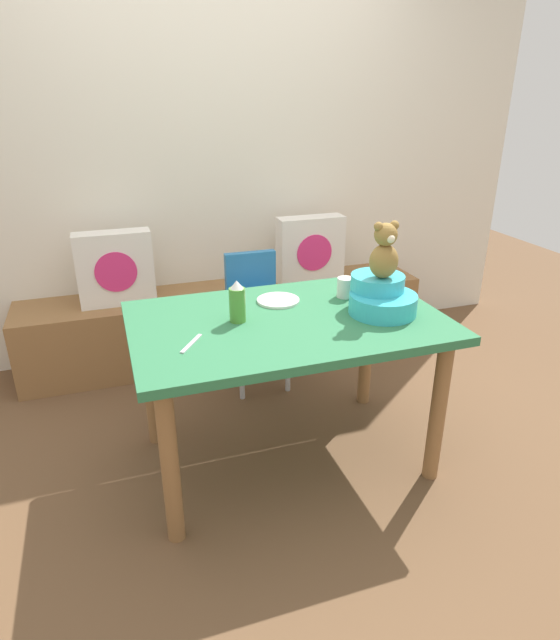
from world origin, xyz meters
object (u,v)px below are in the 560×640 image
(highchair, at_px, (257,303))
(dinner_plate_near, at_px, (278,300))
(teddy_bear, at_px, (385,252))
(ketchup_bottle, at_px, (237,302))
(pillow_floral_left, at_px, (115,269))
(infant_seat_teal, at_px, (381,297))
(pillow_floral_right, at_px, (310,250))
(dining_table, at_px, (287,340))
(coffee_mug, at_px, (346,287))

(highchair, xyz_separation_m, dinner_plate_near, (-0.05, -0.55, 0.22))
(teddy_bear, bearing_deg, ketchup_bottle, 171.12)
(pillow_floral_left, bearing_deg, infant_seat_teal, -48.26)
(pillow_floral_right, relative_size, teddy_bear, 1.76)
(infant_seat_teal, bearing_deg, dining_table, 171.71)
(pillow_floral_left, relative_size, coffee_mug, 3.67)
(pillow_floral_left, distance_m, highchair, 0.87)
(pillow_floral_right, bearing_deg, infant_seat_teal, -97.03)
(highchair, distance_m, ketchup_bottle, 0.82)
(pillow_floral_right, relative_size, dinner_plate_near, 2.20)
(dinner_plate_near, bearing_deg, highchair, 84.72)
(dining_table, relative_size, infant_seat_teal, 4.11)
(infant_seat_teal, height_order, dinner_plate_near, infant_seat_teal)
(dining_table, relative_size, dinner_plate_near, 6.78)
(teddy_bear, bearing_deg, pillow_floral_left, 131.72)
(infant_seat_teal, xyz_separation_m, teddy_bear, (0.00, -0.00, 0.21))
(pillow_floral_left, height_order, pillow_floral_right, same)
(ketchup_bottle, xyz_separation_m, coffee_mug, (0.57, 0.12, -0.04))
(dining_table, bearing_deg, dinner_plate_near, 82.94)
(highchair, bearing_deg, dinner_plate_near, -95.28)
(pillow_floral_right, distance_m, dinner_plate_near, 1.11)
(pillow_floral_left, distance_m, infant_seat_teal, 1.65)
(pillow_floral_right, bearing_deg, ketchup_bottle, -124.82)
(highchair, relative_size, infant_seat_teal, 2.39)
(pillow_floral_left, relative_size, dinner_plate_near, 2.20)
(dinner_plate_near, bearing_deg, teddy_bear, -33.63)
(pillow_floral_right, height_order, highchair, pillow_floral_right)
(pillow_floral_right, height_order, coffee_mug, pillow_floral_right)
(pillow_floral_left, relative_size, infant_seat_teal, 1.33)
(pillow_floral_right, distance_m, dining_table, 1.30)
(infant_seat_teal, relative_size, dinner_plate_near, 1.65)
(teddy_bear, bearing_deg, highchair, 113.04)
(pillow_floral_right, bearing_deg, coffee_mug, -102.23)
(highchair, xyz_separation_m, coffee_mug, (0.28, -0.59, 0.27))
(pillow_floral_left, distance_m, coffee_mug, 1.44)
(highchair, bearing_deg, teddy_bear, -66.96)
(pillow_floral_left, xyz_separation_m, highchair, (0.75, -0.42, -0.16))
(dining_table, height_order, dinner_plate_near, dinner_plate_near)
(teddy_bear, xyz_separation_m, ketchup_bottle, (-0.63, 0.10, -0.19))
(ketchup_bottle, bearing_deg, pillow_floral_left, 112.22)
(pillow_floral_right, bearing_deg, teddy_bear, -97.03)
(coffee_mug, xyz_separation_m, dinner_plate_near, (-0.33, 0.04, -0.04))
(infant_seat_teal, bearing_deg, coffee_mug, 106.87)
(pillow_floral_right, height_order, dining_table, pillow_floral_right)
(ketchup_bottle, bearing_deg, pillow_floral_right, 55.18)
(teddy_bear, bearing_deg, coffee_mug, 106.83)
(pillow_floral_right, bearing_deg, dinner_plate_near, -119.55)
(pillow_floral_right, xyz_separation_m, infant_seat_teal, (-0.15, -1.22, 0.13))
(pillow_floral_left, height_order, highchair, pillow_floral_left)
(ketchup_bottle, relative_size, dinner_plate_near, 0.92)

